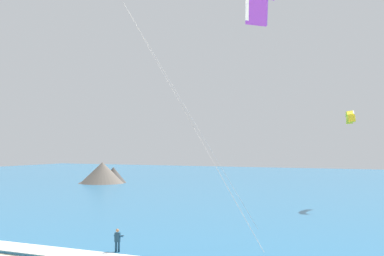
# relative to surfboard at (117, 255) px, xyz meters

# --- Properties ---
(sea) EXTENTS (200.00, 120.00, 0.20)m
(sea) POSITION_rel_surfboard_xyz_m (-1.51, 57.38, 0.07)
(sea) COLOR teal
(sea) RESTS_ON ground
(surf_foam) EXTENTS (200.00, 2.20, 0.04)m
(surf_foam) POSITION_rel_surfboard_xyz_m (-1.51, -1.62, 0.19)
(surf_foam) COLOR white
(surf_foam) RESTS_ON sea
(surfboard) EXTENTS (0.64, 1.45, 0.09)m
(surfboard) POSITION_rel_surfboard_xyz_m (0.00, 0.00, 0.00)
(surfboard) COLOR #E04C38
(surfboard) RESTS_ON ground
(kitesurfer) EXTENTS (0.57, 0.57, 1.69)m
(kitesurfer) POSITION_rel_surfboard_xyz_m (-0.00, 0.02, 0.91)
(kitesurfer) COLOR #143347
(kitesurfer) RESTS_ON ground
(kite_distant) EXTENTS (1.37, 4.09, 1.45)m
(kite_distant) POSITION_rel_surfboard_xyz_m (11.94, 29.10, 10.43)
(kite_distant) COLOR yellow
(headland_left) EXTENTS (9.02, 8.43, 4.02)m
(headland_left) POSITION_rel_surfboard_xyz_m (-32.63, 45.52, 1.64)
(headland_left) COLOR #665B51
(headland_left) RESTS_ON ground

